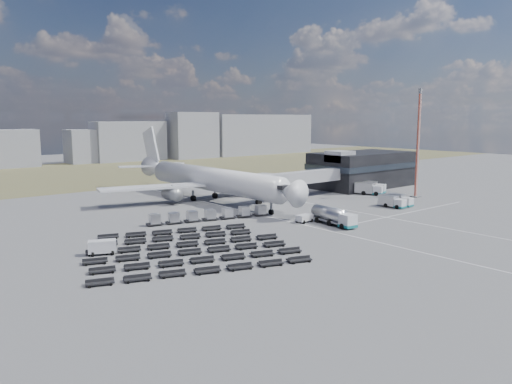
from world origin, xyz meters
TOP-DOWN VIEW (x-y plane):
  - ground at (0.00, 0.00)m, footprint 420.00×420.00m
  - grass_strip at (0.00, 110.00)m, footprint 420.00×90.00m
  - lane_markings at (9.77, 3.00)m, footprint 47.12×110.00m
  - terminal at (47.77, 23.96)m, footprint 30.40×16.40m
  - jet_bridge at (15.90, 20.42)m, footprint 30.30×3.80m
  - airliner at (0.00, 32.38)m, footprint 51.59×64.53m
  - skyline at (3.62, 147.37)m, footprint 288.83×23.71m
  - fuel_tanker at (2.27, -6.15)m, footprint 3.73×10.44m
  - pushback_tug at (-0.26, -0.92)m, footprint 3.46×2.15m
  - utility_van at (-39.31, 1.79)m, footprint 4.34×3.21m
  - catering_truck at (14.08, 40.46)m, footprint 3.70×5.95m
  - service_trucks_near at (27.84, -1.92)m, footprint 5.44×6.41m
  - service_trucks_far at (38.96, 13.77)m, footprint 8.30×8.88m
  - uld_row at (-13.25, 12.01)m, footprint 24.62×7.79m
  - baggage_dollies at (-28.66, -4.44)m, footprint 35.49×33.04m
  - floodlight_mast at (43.17, 2.89)m, footprint 2.53×2.08m

SIDE VIEW (x-z plane):
  - ground at x=0.00m, z-range 0.00..0.00m
  - grass_strip at x=0.00m, z-range 0.00..0.01m
  - lane_markings at x=9.77m, z-range 0.00..0.01m
  - baggage_dollies at x=-28.66m, z-range 0.00..0.80m
  - pushback_tug at x=-0.26m, z-range 0.00..1.49m
  - utility_van at x=-39.31m, z-range 0.00..2.14m
  - uld_row at x=-13.25m, z-range 0.19..2.12m
  - catering_truck at x=14.08m, z-range 0.03..2.57m
  - service_trucks_near at x=27.84m, z-range 0.11..2.60m
  - service_trucks_far at x=38.96m, z-range 0.12..2.97m
  - fuel_tanker at x=2.27m, z-range 0.00..3.30m
  - jet_bridge at x=15.90m, z-range 1.53..8.58m
  - terminal at x=47.77m, z-range -0.25..10.75m
  - airliner at x=0.00m, z-range -3.52..14.10m
  - skyline at x=3.62m, z-range -2.32..22.11m
  - floodlight_mast at x=43.17m, z-range 0.03..26.98m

